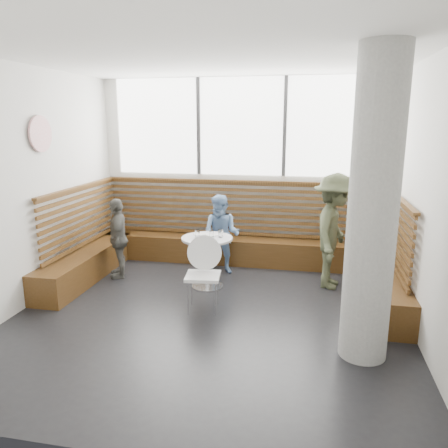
% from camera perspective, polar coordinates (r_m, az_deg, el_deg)
% --- Properties ---
extents(room, '(5.00, 5.00, 3.20)m').
position_cam_1_polar(room, '(5.33, -2.12, 3.88)').
color(room, silver).
rests_on(room, ground).
extents(booth, '(5.00, 2.50, 1.44)m').
position_cam_1_polar(booth, '(7.29, 1.20, -3.16)').
color(booth, '#402810').
rests_on(booth, ground).
extents(concrete_column, '(0.50, 0.50, 3.20)m').
position_cam_1_polar(concrete_column, '(4.63, 18.88, 1.71)').
color(concrete_column, gray).
rests_on(concrete_column, ground).
extents(wall_art, '(0.03, 0.50, 0.50)m').
position_cam_1_polar(wall_art, '(6.63, -22.86, 10.79)').
color(wall_art, white).
rests_on(wall_art, room).
extents(cafe_table, '(0.76, 0.76, 0.79)m').
position_cam_1_polar(cafe_table, '(6.56, -2.21, -3.64)').
color(cafe_table, silver).
rests_on(cafe_table, ground).
extents(cafe_chair, '(0.47, 0.46, 0.97)m').
position_cam_1_polar(cafe_chair, '(5.84, -2.60, -5.69)').
color(cafe_chair, white).
rests_on(cafe_chair, ground).
extents(adult_man, '(0.85, 1.23, 1.74)m').
position_cam_1_polar(adult_man, '(6.71, 14.17, -0.94)').
color(adult_man, '#40462F').
rests_on(adult_man, ground).
extents(child_back, '(0.70, 0.58, 1.31)m').
position_cam_1_polar(child_back, '(7.18, -0.33, -1.36)').
color(child_back, '#7195C4').
rests_on(child_back, ground).
extents(child_left, '(0.57, 0.82, 1.29)m').
position_cam_1_polar(child_left, '(7.20, -13.65, -1.80)').
color(child_left, '#53524B').
rests_on(child_left, ground).
extents(plate_near, '(0.20, 0.20, 0.01)m').
position_cam_1_polar(plate_near, '(6.67, -3.18, -1.31)').
color(plate_near, white).
rests_on(plate_near, cafe_table).
extents(plate_far, '(0.21, 0.21, 0.02)m').
position_cam_1_polar(plate_far, '(6.63, -1.51, -1.37)').
color(plate_far, white).
rests_on(plate_far, cafe_table).
extents(glass_left, '(0.07, 0.07, 0.11)m').
position_cam_1_polar(glass_left, '(6.49, -3.51, -1.26)').
color(glass_left, white).
rests_on(glass_left, cafe_table).
extents(glass_mid, '(0.07, 0.07, 0.11)m').
position_cam_1_polar(glass_mid, '(6.45, -1.64, -1.37)').
color(glass_mid, white).
rests_on(glass_mid, cafe_table).
extents(glass_right, '(0.07, 0.07, 0.12)m').
position_cam_1_polar(glass_right, '(6.50, -0.43, -1.21)').
color(glass_right, white).
rests_on(glass_right, cafe_table).
extents(menu_card, '(0.24, 0.19, 0.00)m').
position_cam_1_polar(menu_card, '(6.29, -2.36, -2.25)').
color(menu_card, '#A5C64C').
rests_on(menu_card, cafe_table).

